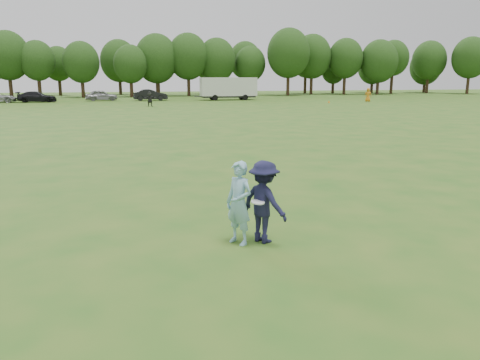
{
  "coord_description": "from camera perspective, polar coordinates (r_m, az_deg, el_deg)",
  "views": [
    {
      "loc": [
        -2.61,
        -8.3,
        3.34
      ],
      "look_at": [
        -0.24,
        1.51,
        1.1
      ],
      "focal_mm": 35.0,
      "sensor_mm": 36.0,
      "label": 1
    }
  ],
  "objects": [
    {
      "name": "field_cone",
      "position": [
        62.44,
        10.79,
        9.37
      ],
      "size": [
        0.28,
        0.28,
        0.3
      ],
      "primitive_type": "cone",
      "color": "orange",
      "rests_on": "ground"
    },
    {
      "name": "car_d",
      "position": [
        68.11,
        -23.53,
        9.28
      ],
      "size": [
        4.94,
        2.13,
        1.42
      ],
      "primitive_type": "imported",
      "rotation": [
        0.0,
        0.0,
        1.6
      ],
      "color": "black",
      "rests_on": "ground"
    },
    {
      "name": "car_f",
      "position": [
        68.0,
        -10.87,
        10.14
      ],
      "size": [
        4.78,
        1.72,
        1.57
      ],
      "primitive_type": "imported",
      "rotation": [
        0.0,
        0.0,
        1.58
      ],
      "color": "black",
      "rests_on": "ground"
    },
    {
      "name": "player_far_d",
      "position": [
        54.73,
        -10.93,
        9.68
      ],
      "size": [
        1.62,
        0.69,
        1.69
      ],
      "primitive_type": "imported",
      "rotation": [
        0.0,
        0.0,
        0.13
      ],
      "color": "#2A2A2A",
      "rests_on": "ground"
    },
    {
      "name": "disc_in_play",
      "position": [
        9.26,
        2.19,
        -2.71
      ],
      "size": [
        0.29,
        0.29,
        0.07
      ],
      "color": "white",
      "rests_on": "ground"
    },
    {
      "name": "car_e",
      "position": [
        69.15,
        -16.55,
        9.85
      ],
      "size": [
        4.58,
        2.34,
        1.49
      ],
      "primitive_type": "imported",
      "rotation": [
        0.0,
        0.0,
        1.71
      ],
      "color": "gray",
      "rests_on": "ground"
    },
    {
      "name": "defender",
      "position": [
        9.53,
        2.95,
        -2.67
      ],
      "size": [
        1.12,
        1.26,
        1.7
      ],
      "primitive_type": "imported",
      "rotation": [
        0.0,
        0.0,
        2.13
      ],
      "color": "#181836",
      "rests_on": "ground"
    },
    {
      "name": "cargo_trailer",
      "position": [
        68.72,
        -1.43,
        11.2
      ],
      "size": [
        9.0,
        2.75,
        3.2
      ],
      "color": "silver",
      "rests_on": "ground"
    },
    {
      "name": "ground",
      "position": [
        9.32,
        3.65,
        -8.52
      ],
      "size": [
        200.0,
        200.0,
        0.0
      ],
      "primitive_type": "plane",
      "color": "#265818",
      "rests_on": "ground"
    },
    {
      "name": "treeline",
      "position": [
        85.42,
        -10.24,
        14.28
      ],
      "size": [
        130.35,
        18.39,
        11.74
      ],
      "color": "#332114",
      "rests_on": "ground"
    },
    {
      "name": "player_far_c",
      "position": [
        65.88,
        15.35,
        9.97
      ],
      "size": [
        1.07,
        0.98,
        1.84
      ],
      "primitive_type": "imported",
      "rotation": [
        0.0,
        0.0,
        2.57
      ],
      "color": "orange",
      "rests_on": "ground"
    },
    {
      "name": "thrower",
      "position": [
        9.41,
        -0.12,
        -2.83
      ],
      "size": [
        0.68,
        0.74,
        1.7
      ],
      "primitive_type": "imported",
      "rotation": [
        0.0,
        0.0,
        -0.98
      ],
      "color": "#84B7CC",
      "rests_on": "ground"
    }
  ]
}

